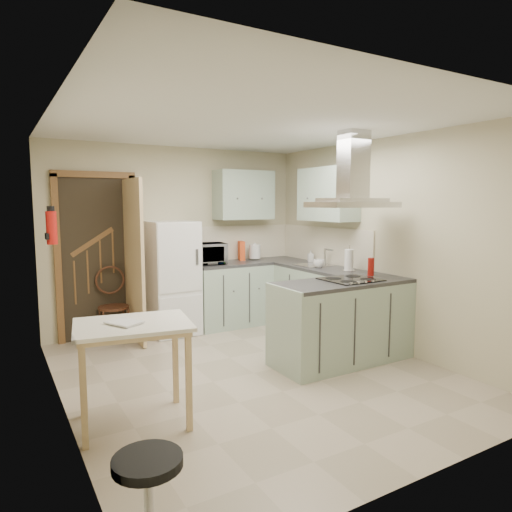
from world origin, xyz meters
TOP-DOWN VIEW (x-y plane):
  - floor at (0.00, 0.00)m, footprint 4.20×4.20m
  - ceiling at (0.00, 0.00)m, footprint 4.20×4.20m
  - back_wall at (0.00, 2.10)m, footprint 3.60×0.00m
  - left_wall at (-1.80, 0.00)m, footprint 0.00×4.20m
  - right_wall at (1.80, 0.00)m, footprint 0.00×4.20m
  - doorway at (-1.10, 2.07)m, footprint 1.10×0.12m
  - fridge at (-0.20, 1.80)m, footprint 0.60×0.60m
  - counter_back at (0.66, 1.80)m, footprint 1.08×0.60m
  - counter_right at (1.50, 1.12)m, footprint 0.60×1.95m
  - splashback at (0.96, 2.09)m, footprint 1.68×0.02m
  - wall_cabinet_back at (0.95, 1.93)m, footprint 0.85×0.35m
  - wall_cabinet_right at (1.62, 0.85)m, footprint 0.35×0.90m
  - peninsula at (1.02, -0.18)m, footprint 1.55×0.65m
  - hob at (1.12, -0.18)m, footprint 0.58×0.50m
  - extractor_hood at (1.12, -0.18)m, footprint 0.90×0.55m
  - sink at (1.50, 0.95)m, footprint 0.45×0.40m
  - fire_extinguisher at (-1.74, 0.90)m, footprint 0.10×0.10m
  - drop_leaf_table at (-1.34, -0.45)m, footprint 0.97×0.79m
  - bentwood_chair at (-0.96, 1.88)m, footprint 0.39×0.39m
  - stool at (-1.64, -1.78)m, footprint 0.47×0.47m
  - microwave at (0.28, 1.80)m, footprint 0.56×0.42m
  - kettle at (1.12, 1.89)m, footprint 0.19×0.19m
  - cereal_box at (0.93, 1.96)m, footprint 0.13×0.20m
  - soap_bottle at (1.69, 1.29)m, footprint 0.10×0.10m
  - paper_towel at (1.55, 0.33)m, footprint 0.14×0.14m
  - cup at (1.40, 0.74)m, footprint 0.18×0.18m
  - red_bottle at (1.53, -0.07)m, footprint 0.09×0.09m
  - book at (-1.49, -0.49)m, footprint 0.28×0.31m

SIDE VIEW (x-z plane):
  - floor at x=0.00m, z-range 0.00..0.00m
  - stool at x=-1.64m, z-range 0.00..0.48m
  - drop_leaf_table at x=-1.34m, z-range 0.00..0.82m
  - bentwood_chair at x=-0.96m, z-range 0.00..0.85m
  - counter_back at x=0.66m, z-range 0.00..0.90m
  - counter_right at x=1.50m, z-range 0.00..0.90m
  - peninsula at x=1.02m, z-range 0.00..0.90m
  - fridge at x=-0.20m, z-range 0.00..1.50m
  - book at x=-1.49m, z-range 0.82..0.93m
  - sink at x=1.50m, z-range 0.90..0.91m
  - hob at x=1.12m, z-range 0.90..0.91m
  - cup at x=1.40m, z-range 0.90..1.01m
  - soap_bottle at x=1.69m, z-range 0.90..1.07m
  - red_bottle at x=1.53m, z-range 0.90..1.11m
  - kettle at x=1.12m, z-range 0.90..1.15m
  - cereal_box at x=0.93m, z-range 0.90..1.18m
  - paper_towel at x=1.55m, z-range 0.90..1.18m
  - microwave at x=0.28m, z-range 0.90..1.19m
  - doorway at x=-1.10m, z-range 0.00..2.10m
  - splashback at x=0.96m, z-range 0.90..1.40m
  - back_wall at x=0.00m, z-range -0.55..3.05m
  - left_wall at x=-1.80m, z-range -0.85..3.35m
  - right_wall at x=1.80m, z-range -0.85..3.35m
  - fire_extinguisher at x=-1.74m, z-range 1.34..1.66m
  - extractor_hood at x=1.12m, z-range 1.67..1.77m
  - wall_cabinet_back at x=0.95m, z-range 1.50..2.20m
  - wall_cabinet_right at x=1.62m, z-range 1.50..2.20m
  - ceiling at x=0.00m, z-range 2.50..2.50m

